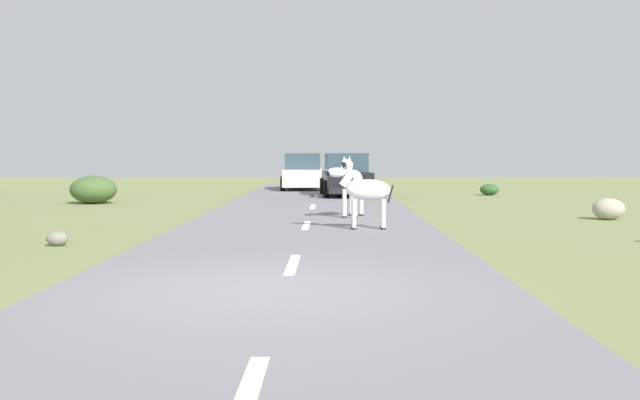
{
  "coord_description": "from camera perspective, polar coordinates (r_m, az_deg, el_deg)",
  "views": [
    {
      "loc": [
        0.87,
        -8.77,
        1.74
      ],
      "look_at": [
        0.63,
        6.69,
        0.74
      ],
      "focal_mm": 39.79,
      "sensor_mm": 36.0,
      "label": 1
    }
  ],
  "objects": [
    {
      "name": "ground_plane",
      "position": [
        8.99,
        -4.73,
        -7.47
      ],
      "size": [
        90.0,
        90.0,
        0.0
      ],
      "primitive_type": "plane",
      "color": "olive"
    },
    {
      "name": "road",
      "position": [
        8.96,
        -2.91,
        -7.33
      ],
      "size": [
        6.0,
        64.0,
        0.05
      ],
      "primitive_type": "cube",
      "color": "slate",
      "rests_on": "ground_plane"
    },
    {
      "name": "lane_markings",
      "position": [
        7.98,
        -3.39,
        -8.5
      ],
      "size": [
        0.16,
        56.0,
        0.01
      ],
      "color": "silver",
      "rests_on": "road"
    },
    {
      "name": "zebra_0",
      "position": [
        19.01,
        2.61,
        1.56
      ],
      "size": [
        0.76,
        1.71,
        1.65
      ],
      "rotation": [
        0.0,
        0.0,
        2.87
      ],
      "color": "silver",
      "rests_on": "road"
    },
    {
      "name": "zebra_1",
      "position": [
        16.01,
        3.6,
        0.75
      ],
      "size": [
        1.55,
        0.42,
        1.46
      ],
      "rotation": [
        0.0,
        0.0,
        1.59
      ],
      "color": "silver",
      "rests_on": "road"
    },
    {
      "name": "car_0",
      "position": [
        34.16,
        -1.37,
        2.19
      ],
      "size": [
        2.06,
        4.36,
        1.74
      ],
      "rotation": [
        0.0,
        0.0,
        0.01
      ],
      "color": "white",
      "rests_on": "road"
    },
    {
      "name": "car_1",
      "position": [
        29.13,
        2.12,
        1.93
      ],
      "size": [
        2.23,
        4.44,
        1.74
      ],
      "rotation": [
        0.0,
        0.0,
        3.2
      ],
      "color": "black",
      "rests_on": "road"
    },
    {
      "name": "bush_0",
      "position": [
        26.32,
        -17.76,
        0.79
      ],
      "size": [
        1.63,
        1.47,
        0.98
      ],
      "primitive_type": "ellipsoid",
      "color": "#425B2D",
      "rests_on": "ground_plane"
    },
    {
      "name": "bush_1",
      "position": [
        31.06,
        13.47,
        0.82
      ],
      "size": [
        0.8,
        0.72,
        0.48
      ],
      "primitive_type": "ellipsoid",
      "color": "#2D5628",
      "rests_on": "ground_plane"
    },
    {
      "name": "rock_0",
      "position": [
        20.37,
        22.19,
        -0.67
      ],
      "size": [
        0.85,
        0.67,
        0.57
      ],
      "primitive_type": "ellipsoid",
      "color": "#A89E8C",
      "rests_on": "ground_plane"
    },
    {
      "name": "rock_2",
      "position": [
        14.36,
        -20.38,
        -2.93
      ],
      "size": [
        0.41,
        0.29,
        0.28
      ],
      "primitive_type": "ellipsoid",
      "color": "gray",
      "rests_on": "ground_plane"
    }
  ]
}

